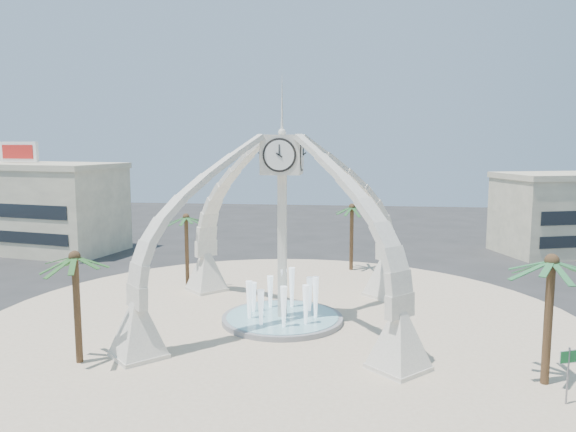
# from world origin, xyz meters

# --- Properties ---
(ground) EXTENTS (140.00, 140.00, 0.00)m
(ground) POSITION_xyz_m (0.00, 0.00, 0.00)
(ground) COLOR #282828
(ground) RESTS_ON ground
(plaza) EXTENTS (40.00, 40.00, 0.06)m
(plaza) POSITION_xyz_m (0.00, 0.00, 0.03)
(plaza) COLOR beige
(plaza) RESTS_ON ground
(clock_tower) EXTENTS (17.94, 17.94, 16.30)m
(clock_tower) POSITION_xyz_m (-0.00, -0.00, 6.49)
(clock_tower) COLOR silver
(clock_tower) RESTS_ON ground
(fountain) EXTENTS (8.00, 8.00, 3.62)m
(fountain) POSITION_xyz_m (0.00, 0.00, 0.29)
(fountain) COLOR gray
(fountain) RESTS_ON ground
(building_nw) EXTENTS (23.75, 13.73, 11.90)m
(building_nw) POSITION_xyz_m (-32.00, 22.00, 4.83)
(building_nw) COLOR beige
(building_nw) RESTS_ON ground
(palm_east) EXTENTS (4.62, 4.62, 7.02)m
(palm_east) POSITION_xyz_m (14.08, -7.94, 6.11)
(palm_east) COLOR brown
(palm_east) RESTS_ON ground
(palm_west) EXTENTS (4.21, 4.21, 6.57)m
(palm_west) POSITION_xyz_m (-8.73, 7.36, 5.83)
(palm_west) COLOR brown
(palm_west) RESTS_ON ground
(palm_north) EXTENTS (4.32, 4.32, 6.66)m
(palm_north) POSITION_xyz_m (4.33, 15.87, 5.86)
(palm_north) COLOR brown
(palm_north) RESTS_ON ground
(palm_south) EXTENTS (4.88, 4.88, 6.59)m
(palm_south) POSITION_xyz_m (-9.95, -8.19, 5.77)
(palm_south) COLOR brown
(palm_south) RESTS_ON ground
(street_sign) EXTENTS (0.93, 0.41, 2.73)m
(street_sign) POSITION_xyz_m (14.34, -10.12, 1.95)
(street_sign) COLOR slate
(street_sign) RESTS_ON ground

